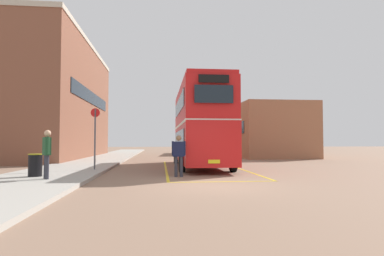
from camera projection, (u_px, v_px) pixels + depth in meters
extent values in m
plane|color=#846651|center=(184.00, 161.00, 25.25)|extent=(135.60, 135.60, 0.00)
cube|color=#A39E93|center=(104.00, 159.00, 26.98)|extent=(4.00, 57.60, 0.14)
cube|color=brown|center=(59.00, 103.00, 29.21)|extent=(5.84, 18.90, 9.99)
cube|color=#19232D|center=(92.00, 98.00, 29.53)|extent=(0.06, 14.36, 1.10)
cube|color=#BCB29E|center=(60.00, 47.00, 29.43)|extent=(5.96, 19.02, 0.36)
cube|color=#9E6647|center=(263.00, 132.00, 33.12)|extent=(6.48, 12.26, 5.05)
cube|color=#232D38|center=(232.00, 129.00, 32.80)|extent=(0.06, 9.32, 1.10)
cylinder|color=black|center=(176.00, 156.00, 22.04)|extent=(0.28, 1.00, 1.00)
cylinder|color=black|center=(213.00, 156.00, 22.28)|extent=(0.28, 1.00, 1.00)
cylinder|color=black|center=(182.00, 162.00, 15.81)|extent=(0.28, 1.00, 1.00)
cylinder|color=black|center=(233.00, 162.00, 16.06)|extent=(0.28, 1.00, 1.00)
cube|color=red|center=(200.00, 143.00, 19.08)|extent=(2.53, 10.11, 2.10)
cube|color=red|center=(200.00, 108.00, 19.17)|extent=(2.53, 9.91, 2.10)
cube|color=red|center=(200.00, 89.00, 19.22)|extent=(2.43, 9.81, 0.20)
cube|color=white|center=(200.00, 126.00, 19.13)|extent=(2.56, 10.01, 0.14)
cube|color=#19232D|center=(179.00, 138.00, 18.97)|extent=(0.07, 8.28, 0.84)
cube|color=#19232D|center=(179.00, 106.00, 19.06)|extent=(0.07, 8.28, 0.84)
cube|color=#19232D|center=(221.00, 138.00, 19.22)|extent=(0.07, 8.28, 0.84)
cube|color=#19232D|center=(221.00, 107.00, 19.30)|extent=(0.07, 8.28, 0.84)
cube|color=#19232D|center=(214.00, 94.00, 14.14)|extent=(1.74, 0.05, 0.80)
cube|color=black|center=(214.00, 79.00, 14.16)|extent=(1.36, 0.05, 0.36)
cube|color=#19232D|center=(192.00, 138.00, 24.14)|extent=(1.98, 0.05, 1.00)
cube|color=yellow|center=(214.00, 162.00, 14.01)|extent=(0.52, 0.03, 0.16)
cylinder|color=black|center=(187.00, 150.00, 42.07)|extent=(0.34, 0.94, 0.92)
cylinder|color=black|center=(206.00, 150.00, 42.11)|extent=(0.34, 0.94, 0.92)
cylinder|color=black|center=(187.00, 151.00, 36.26)|extent=(0.34, 0.94, 0.92)
cylinder|color=black|center=(209.00, 151.00, 36.30)|extent=(0.34, 0.94, 0.92)
cube|color=silver|center=(197.00, 141.00, 39.24)|extent=(3.26, 9.86, 2.60)
cube|color=silver|center=(197.00, 130.00, 39.29)|extent=(3.08, 9.46, 0.12)
cube|color=#19232D|center=(187.00, 138.00, 39.23)|extent=(0.69, 7.72, 0.96)
cube|color=#19232D|center=(207.00, 138.00, 39.27)|extent=(0.69, 7.72, 0.96)
cube|color=#19232D|center=(196.00, 139.00, 44.11)|extent=(1.95, 0.21, 1.10)
cylinder|color=#2D2D38|center=(181.00, 167.00, 13.68)|extent=(0.14, 0.14, 0.86)
cylinder|color=#2D2D38|center=(176.00, 167.00, 13.68)|extent=(0.14, 0.14, 0.86)
cube|color=#141938|center=(179.00, 149.00, 13.71)|extent=(0.52, 0.28, 0.65)
cylinder|color=#141938|center=(185.00, 148.00, 13.71)|extent=(0.09, 0.09, 0.61)
cylinder|color=#141938|center=(173.00, 148.00, 13.72)|extent=(0.09, 0.09, 0.61)
sphere|color=#8C6647|center=(179.00, 138.00, 13.71)|extent=(0.23, 0.23, 0.23)
cylinder|color=#2D2D38|center=(46.00, 167.00, 11.81)|extent=(0.14, 0.14, 0.87)
cylinder|color=#2D2D38|center=(47.00, 167.00, 11.62)|extent=(0.14, 0.14, 0.87)
cube|color=#1E4728|center=(47.00, 146.00, 11.75)|extent=(0.44, 0.55, 0.65)
cylinder|color=#1E4728|center=(45.00, 145.00, 11.96)|extent=(0.09, 0.09, 0.62)
cylinder|color=#1E4728|center=(48.00, 145.00, 11.54)|extent=(0.09, 0.09, 0.62)
sphere|color=tan|center=(48.00, 133.00, 11.78)|extent=(0.24, 0.24, 0.24)
cylinder|color=black|center=(35.00, 166.00, 12.59)|extent=(0.51, 0.51, 0.85)
cylinder|color=olive|center=(36.00, 154.00, 12.60)|extent=(0.54, 0.54, 0.04)
cylinder|color=#4C4C51|center=(95.00, 139.00, 15.79)|extent=(0.08, 0.08, 2.97)
cylinder|color=red|center=(95.00, 113.00, 15.85)|extent=(0.43, 0.15, 0.44)
cube|color=gold|center=(166.00, 169.00, 17.82)|extent=(0.18, 12.10, 0.01)
cube|color=gold|center=(238.00, 168.00, 18.22)|extent=(0.18, 12.10, 0.01)
cube|color=gold|center=(223.00, 182.00, 12.01)|extent=(4.20, 0.14, 0.01)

